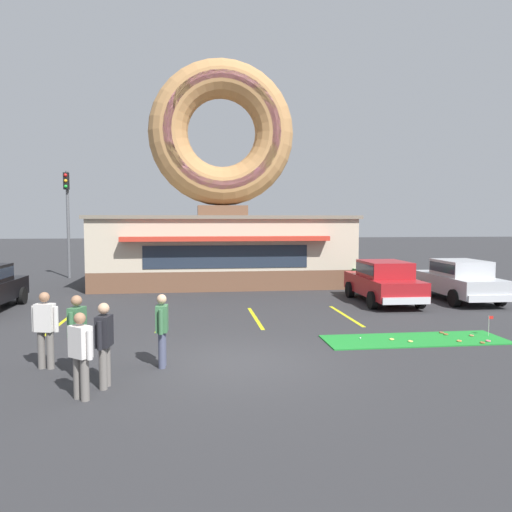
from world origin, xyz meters
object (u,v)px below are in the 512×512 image
object	(u,v)px
pedestrian_crossing_woman	(77,331)
traffic_light_pole	(67,210)
car_red	(383,280)
car_silver	(459,279)
pedestrian_hooded_kid	(45,326)
putting_flag_pin	(490,321)
pedestrian_clipboard_woman	(81,352)
pedestrian_beanie_man	(162,327)
golf_ball	(360,338)
trash_bin	(358,279)
pedestrian_blue_sweater_man	(104,341)

from	to	relation	value
pedestrian_crossing_woman	traffic_light_pole	distance (m)	18.56
car_red	car_silver	bearing A→B (deg)	1.57
car_red	pedestrian_hooded_kid	bearing A→B (deg)	-144.80
traffic_light_pole	putting_flag_pin	bearing A→B (deg)	-47.15
pedestrian_clipboard_woman	pedestrian_crossing_woman	distance (m)	1.48
pedestrian_beanie_man	traffic_light_pole	size ratio (longest dim) A/B	0.27
car_red	pedestrian_hooded_kid	world-z (taller)	pedestrian_hooded_kid
car_silver	traffic_light_pole	world-z (taller)	traffic_light_pole
golf_ball	car_silver	world-z (taller)	car_silver
trash_bin	putting_flag_pin	bearing A→B (deg)	-86.84
putting_flag_pin	pedestrian_blue_sweater_man	xyz separation A→B (m)	(-9.57, -2.90, 0.45)
putting_flag_pin	pedestrian_clipboard_woman	size ratio (longest dim) A/B	0.36
pedestrian_clipboard_woman	pedestrian_crossing_woman	bearing A→B (deg)	104.49
pedestrian_crossing_woman	traffic_light_pole	xyz separation A→B (m)	(-4.38, 17.82, 2.81)
putting_flag_pin	pedestrian_crossing_woman	size ratio (longest dim) A/B	0.34
pedestrian_blue_sweater_man	traffic_light_pole	bearing A→B (deg)	105.15
pedestrian_clipboard_woman	pedestrian_beanie_man	world-z (taller)	pedestrian_beanie_man
pedestrian_hooded_kid	trash_bin	distance (m)	15.04
golf_ball	pedestrian_clipboard_woman	size ratio (longest dim) A/B	0.03
putting_flag_pin	pedestrian_clipboard_woman	world-z (taller)	pedestrian_clipboard_woman
car_silver	pedestrian_clipboard_woman	size ratio (longest dim) A/B	2.98
trash_bin	traffic_light_pole	xyz separation A→B (m)	(-14.11, 6.52, 3.21)
putting_flag_pin	car_red	bearing A→B (deg)	97.17
trash_bin	traffic_light_pole	bearing A→B (deg)	155.22
pedestrian_crossing_woman	pedestrian_beanie_man	bearing A→B (deg)	12.45
pedestrian_clipboard_woman	traffic_light_pole	bearing A→B (deg)	103.86
pedestrian_crossing_woman	trash_bin	world-z (taller)	pedestrian_crossing_woman
golf_ball	pedestrian_blue_sweater_man	bearing A→B (deg)	-153.39
golf_ball	pedestrian_blue_sweater_man	xyz separation A→B (m)	(-6.00, -3.00, 0.83)
pedestrian_blue_sweater_man	pedestrian_clipboard_woman	world-z (taller)	pedestrian_blue_sweater_man
pedestrian_clipboard_woman	traffic_light_pole	world-z (taller)	traffic_light_pole
putting_flag_pin	pedestrian_clipboard_woman	bearing A→B (deg)	-160.54
trash_bin	pedestrian_hooded_kid	bearing A→B (deg)	-134.35
car_silver	pedestrian_clipboard_woman	world-z (taller)	car_silver
golf_ball	pedestrian_crossing_woman	xyz separation A→B (m)	(-6.67, -2.16, 0.85)
car_red	trash_bin	xyz separation A→B (m)	(0.21, 3.49, -0.37)
pedestrian_beanie_man	golf_ball	bearing A→B (deg)	19.68
car_red	golf_ball	bearing A→B (deg)	-116.75
putting_flag_pin	pedestrian_beanie_man	size ratio (longest dim) A/B	0.35
golf_ball	putting_flag_pin	size ratio (longest dim) A/B	0.08
golf_ball	traffic_light_pole	xyz separation A→B (m)	(-11.05, 15.66, 3.66)
pedestrian_hooded_kid	pedestrian_beanie_man	bearing A→B (deg)	-4.36
pedestrian_beanie_man	traffic_light_pole	distance (m)	18.68
car_red	pedestrian_crossing_woman	distance (m)	12.31
putting_flag_pin	pedestrian_beanie_man	bearing A→B (deg)	-168.88
car_red	pedestrian_hooded_kid	size ratio (longest dim) A/B	2.81
pedestrian_blue_sweater_man	pedestrian_hooded_kid	xyz separation A→B (m)	(-1.45, 1.40, 0.02)
pedestrian_hooded_kid	pedestrian_clipboard_woman	world-z (taller)	pedestrian_hooded_kid
pedestrian_blue_sweater_man	pedestrian_hooded_kid	bearing A→B (deg)	135.97
car_silver	pedestrian_blue_sweater_man	size ratio (longest dim) A/B	2.86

